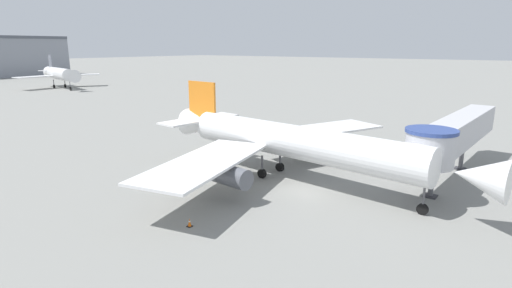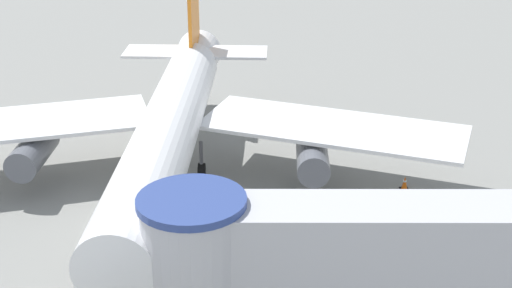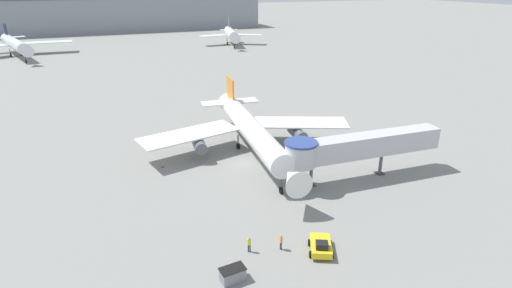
# 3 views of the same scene
# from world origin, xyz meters

# --- Properties ---
(ground_plane) EXTENTS (800.00, 800.00, 0.00)m
(ground_plane) POSITION_xyz_m (0.00, 0.00, 0.00)
(ground_plane) COLOR gray
(main_airplane) EXTENTS (33.52, 33.84, 8.87)m
(main_airplane) POSITION_xyz_m (1.94, 3.02, 3.77)
(main_airplane) COLOR white
(main_airplane) RESTS_ON ground_plane
(jet_bridge) EXTENTS (22.18, 4.39, 6.29)m
(jet_bridge) POSITION_xyz_m (11.23, -9.77, 4.60)
(jet_bridge) COLOR #B7B7BC
(jet_bridge) RESTS_ON ground_plane
(traffic_cone_starboard_wing) EXTENTS (0.49, 0.49, 0.81)m
(traffic_cone_starboard_wing) POSITION_xyz_m (15.08, 3.03, 0.39)
(traffic_cone_starboard_wing) COLOR black
(traffic_cone_starboard_wing) RESTS_ON ground_plane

